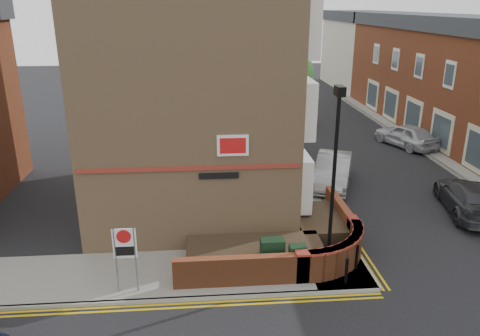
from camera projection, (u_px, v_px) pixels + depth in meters
The scene contains 27 objects.
ground at pixel (287, 296), 14.79m from camera, with size 120.00×120.00×0.00m, color black.
pavement_corner at pixel (178, 273), 15.91m from camera, with size 13.00×3.00×0.12m, color gray.
pavement_main at pixel (274, 147), 29.96m from camera, with size 2.00×32.00×0.12m, color gray.
pavement_far at pixel (463, 157), 28.01m from camera, with size 4.00×40.00×0.12m, color gray.
kerb_side at pixel (176, 300), 14.50m from camera, with size 13.00×0.15×0.12m, color gray.
kerb_main_near at pixel (289, 146), 30.04m from camera, with size 0.15×32.00×0.12m, color gray.
kerb_main_far at pixel (431, 158), 27.85m from camera, with size 0.15×40.00×0.12m, color gray.
yellow_lines_side at pixel (175, 306), 14.28m from camera, with size 13.00×0.28×0.01m, color gold.
yellow_lines_main at pixel (293, 147), 30.08m from camera, with size 0.28×32.00×0.01m, color gold.
corner_building at pixel (193, 65), 20.01m from camera, with size 8.95×10.40×13.60m.
garden_wall at pixel (275, 256), 17.14m from camera, with size 6.80×6.00×1.20m, color brown, non-canonical shape.
lamppost at pixel (333, 182), 14.93m from camera, with size 0.25×0.50×6.30m.
utility_cabinet_large at pixel (272, 255), 15.75m from camera, with size 0.80×0.45×1.20m, color black.
utility_cabinet_small at pixel (297, 260), 15.55m from camera, with size 0.55×0.40×1.10m, color black.
bollard_near at pixel (346, 270), 15.13m from camera, with size 0.11×0.11×0.90m, color black.
bollard_far at pixel (357, 257), 15.93m from camera, with size 0.11×0.11×0.90m, color black.
zone_sign at pixel (125, 249), 14.32m from camera, with size 0.72×0.07×2.20m.
far_terrace at pixel (462, 79), 30.56m from camera, with size 5.40×30.40×8.00m.
far_terrace_cream at pixel (359, 49), 50.29m from camera, with size 5.40×12.40×8.00m.
tree_near at pixel (281, 78), 26.58m from camera, with size 3.64×3.65×6.70m.
tree_mid at pixel (263, 55), 33.93m from camera, with size 4.03×4.03×7.42m.
tree_far at pixel (251, 49), 41.55m from camera, with size 3.81×3.81×7.00m.
traffic_light_assembly at pixel (262, 82), 37.55m from camera, with size 0.20×0.16×4.20m.
silver_car_near at pixel (333, 170), 23.59m from camera, with size 1.65×4.74×1.56m, color gray.
red_car_main at pixel (289, 118), 34.75m from camera, with size 2.23×4.84×1.35m, color maroon.
grey_car_far at pixel (470, 197), 20.45m from camera, with size 2.03×4.99×1.45m, color #2E2F33.
silver_car_far at pixel (406, 135), 29.95m from camera, with size 1.78×4.43×1.51m, color #B9BAC2.
Camera 1 is at (-2.54, -12.43, 8.74)m, focal length 35.00 mm.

